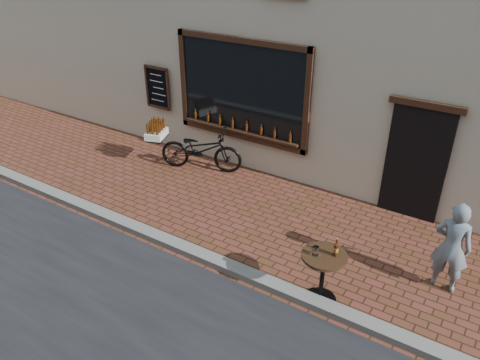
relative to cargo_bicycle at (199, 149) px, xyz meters
The scene contains 5 objects.
ground 3.92m from the cargo_bicycle, 46.98° to the right, with size 90.00×90.00×0.00m, color #542E1B.
kerb 3.77m from the cargo_bicycle, 44.89° to the right, with size 90.00×0.25×0.12m, color slate.
cargo_bicycle is the anchor object (origin of this frame).
bistro_table 4.80m from the cargo_bicycle, 31.20° to the right, with size 0.67×0.67×1.15m.
pedestrian 5.72m from the cargo_bicycle, 11.88° to the right, with size 0.56×0.37×1.53m, color slate.
Camera 1 is at (3.28, -4.79, 5.03)m, focal length 35.00 mm.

